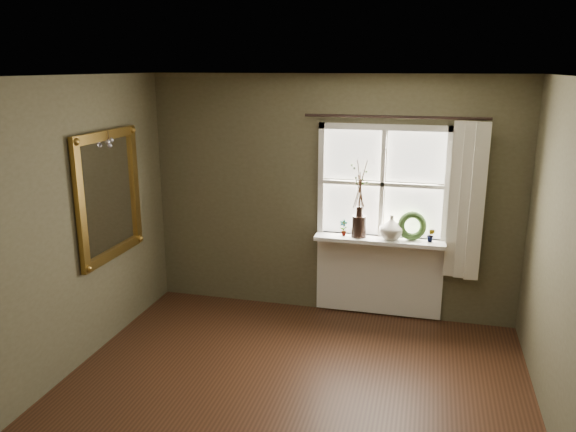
# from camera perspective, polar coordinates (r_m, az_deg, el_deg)

# --- Properties ---
(floor) EXTENTS (4.50, 4.50, 0.00)m
(floor) POSITION_cam_1_polar(r_m,az_deg,el_deg) (4.58, -1.29, -20.72)
(floor) COLOR #3B2012
(floor) RESTS_ON ground
(ceiling) EXTENTS (4.50, 4.50, 0.00)m
(ceiling) POSITION_cam_1_polar(r_m,az_deg,el_deg) (3.72, -1.53, 13.90)
(ceiling) COLOR silver
(ceiling) RESTS_ON ground
(wall_back) EXTENTS (4.00, 0.10, 2.60)m
(wall_back) POSITION_cam_1_polar(r_m,az_deg,el_deg) (6.12, 4.43, 2.00)
(wall_back) COLOR brown
(wall_back) RESTS_ON ground
(wall_left) EXTENTS (0.10, 4.50, 2.60)m
(wall_left) POSITION_cam_1_polar(r_m,az_deg,el_deg) (4.90, -25.17, -2.71)
(wall_left) COLOR brown
(wall_left) RESTS_ON ground
(window_frame) EXTENTS (1.36, 0.06, 1.24)m
(window_frame) POSITION_cam_1_polar(r_m,az_deg,el_deg) (5.94, 9.58, 3.22)
(window_frame) COLOR white
(window_frame) RESTS_ON wall_back
(window_sill) EXTENTS (1.36, 0.26, 0.04)m
(window_sill) POSITION_cam_1_polar(r_m,az_deg,el_deg) (5.98, 9.25, -2.43)
(window_sill) COLOR white
(window_sill) RESTS_ON wall_back
(window_apron) EXTENTS (1.36, 0.04, 0.88)m
(window_apron) POSITION_cam_1_polar(r_m,az_deg,el_deg) (6.23, 9.18, -6.00)
(window_apron) COLOR white
(window_apron) RESTS_ON ground
(dark_jug) EXTENTS (0.18, 0.18, 0.23)m
(dark_jug) POSITION_cam_1_polar(r_m,az_deg,el_deg) (5.96, 7.21, -1.04)
(dark_jug) COLOR black
(dark_jug) RESTS_ON window_sill
(cream_vase) EXTENTS (0.31, 0.31, 0.26)m
(cream_vase) POSITION_cam_1_polar(r_m,az_deg,el_deg) (5.93, 10.45, -1.14)
(cream_vase) COLOR beige
(cream_vase) RESTS_ON window_sill
(wreath) EXTENTS (0.33, 0.22, 0.31)m
(wreath) POSITION_cam_1_polar(r_m,az_deg,el_deg) (5.97, 12.49, -1.28)
(wreath) COLOR #304B21
(wreath) RESTS_ON window_sill
(potted_plant_left) EXTENTS (0.10, 0.07, 0.18)m
(potted_plant_left) POSITION_cam_1_polar(r_m,az_deg,el_deg) (5.99, 5.67, -1.20)
(potted_plant_left) COLOR #304B21
(potted_plant_left) RESTS_ON window_sill
(potted_plant_right) EXTENTS (0.10, 0.09, 0.15)m
(potted_plant_right) POSITION_cam_1_polar(r_m,az_deg,el_deg) (5.94, 14.32, -1.90)
(potted_plant_right) COLOR #304B21
(potted_plant_right) RESTS_ON window_sill
(curtain) EXTENTS (0.36, 0.12, 1.59)m
(curtain) POSITION_cam_1_polar(r_m,az_deg,el_deg) (5.87, 17.64, 1.41)
(curtain) COLOR beige
(curtain) RESTS_ON wall_back
(curtain_rod) EXTENTS (1.84, 0.03, 0.03)m
(curtain_rod) POSITION_cam_1_polar(r_m,az_deg,el_deg) (5.78, 10.84, 9.86)
(curtain_rod) COLOR black
(curtain_rod) RESTS_ON wall_back
(gilt_mirror) EXTENTS (0.10, 1.04, 1.25)m
(gilt_mirror) POSITION_cam_1_polar(r_m,az_deg,el_deg) (5.67, -17.72, 2.05)
(gilt_mirror) COLOR white
(gilt_mirror) RESTS_ON wall_left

